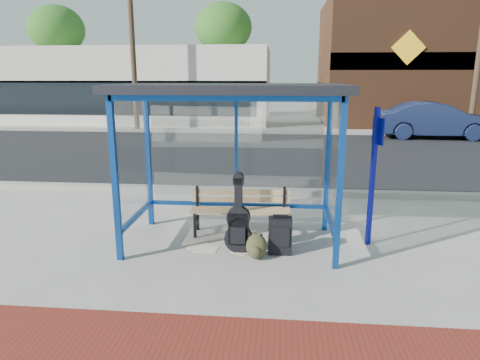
# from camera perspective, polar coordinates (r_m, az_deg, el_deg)

# --- Properties ---
(ground) EXTENTS (120.00, 120.00, 0.00)m
(ground) POSITION_cam_1_polar(r_m,az_deg,el_deg) (6.73, -1.14, -8.40)
(ground) COLOR #B2ADA0
(ground) RESTS_ON ground
(brick_paver_strip) EXTENTS (60.00, 1.00, 0.01)m
(brick_paver_strip) POSITION_cam_1_polar(r_m,az_deg,el_deg) (4.45, -5.20, -20.95)
(brick_paver_strip) COLOR maroon
(brick_paver_strip) RESTS_ON ground
(curb_near) EXTENTS (60.00, 0.25, 0.12)m
(curb_near) POSITION_cam_1_polar(r_m,az_deg,el_deg) (9.45, 0.85, -1.46)
(curb_near) COLOR gray
(curb_near) RESTS_ON ground
(street_asphalt) EXTENTS (60.00, 10.00, 0.00)m
(street_asphalt) POSITION_cam_1_polar(r_m,az_deg,el_deg) (14.44, 2.47, 3.60)
(street_asphalt) COLOR black
(street_asphalt) RESTS_ON ground
(curb_far) EXTENTS (60.00, 0.25, 0.12)m
(curb_far) POSITION_cam_1_polar(r_m,az_deg,el_deg) (19.47, 3.26, 6.39)
(curb_far) COLOR gray
(curb_far) RESTS_ON ground
(far_sidewalk) EXTENTS (60.00, 4.00, 0.01)m
(far_sidewalk) POSITION_cam_1_polar(r_m,az_deg,el_deg) (21.36, 3.46, 6.89)
(far_sidewalk) COLOR #B2ADA0
(far_sidewalk) RESTS_ON ground
(bus_shelter) EXTENTS (3.30, 1.80, 2.42)m
(bus_shelter) POSITION_cam_1_polar(r_m,az_deg,el_deg) (6.32, -1.15, 9.51)
(bus_shelter) COLOR navy
(bus_shelter) RESTS_ON ground
(storefront_white) EXTENTS (18.00, 6.04, 4.00)m
(storefront_white) POSITION_cam_1_polar(r_m,az_deg,el_deg) (26.06, -16.87, 11.96)
(storefront_white) COLOR silver
(storefront_white) RESTS_ON ground
(storefront_brown) EXTENTS (10.00, 7.08, 6.40)m
(storefront_brown) POSITION_cam_1_polar(r_m,az_deg,el_deg) (25.75, 22.55, 14.19)
(storefront_brown) COLOR #59331E
(storefront_brown) RESTS_ON ground
(tree_left) EXTENTS (3.60, 3.60, 7.03)m
(tree_left) POSITION_cam_1_polar(r_m,az_deg,el_deg) (31.94, -23.26, 17.90)
(tree_left) COLOR #4C3826
(tree_left) RESTS_ON ground
(tree_mid) EXTENTS (3.60, 3.60, 7.03)m
(tree_mid) POSITION_cam_1_polar(r_m,az_deg,el_deg) (28.59, -2.23, 19.56)
(tree_mid) COLOR #4C3826
(tree_mid) RESTS_ON ground
(utility_pole_west) EXTENTS (1.60, 0.24, 8.00)m
(utility_pole_west) POSITION_cam_1_polar(r_m,az_deg,el_deg) (20.77, -14.17, 17.66)
(utility_pole_west) COLOR #4C3826
(utility_pole_west) RESTS_ON ground
(bench) EXTENTS (1.64, 0.49, 0.77)m
(bench) POSITION_cam_1_polar(r_m,az_deg,el_deg) (7.00, 0.06, -3.74)
(bench) COLOR black
(bench) RESTS_ON ground
(guitar_bag) EXTENTS (0.42, 0.13, 1.13)m
(guitar_bag) POSITION_cam_1_polar(r_m,az_deg,el_deg) (6.27, -0.21, -6.03)
(guitar_bag) COLOR black
(guitar_bag) RESTS_ON ground
(suitcase) EXTENTS (0.35, 0.23, 0.59)m
(suitcase) POSITION_cam_1_polar(r_m,az_deg,el_deg) (6.29, 5.35, -7.39)
(suitcase) COLOR black
(suitcase) RESTS_ON ground
(backpack) EXTENTS (0.32, 0.30, 0.36)m
(backpack) POSITION_cam_1_polar(r_m,az_deg,el_deg) (6.15, 2.18, -8.91)
(backpack) COLOR #32321C
(backpack) RESTS_ON ground
(sign_post) EXTENTS (0.14, 0.25, 2.10)m
(sign_post) POSITION_cam_1_polar(r_m,az_deg,el_deg) (6.64, 17.36, 1.34)
(sign_post) COLOR #0B1083
(sign_post) RESTS_ON ground
(newspaper_a) EXTENTS (0.46, 0.44, 0.01)m
(newspaper_a) POSITION_cam_1_polar(r_m,az_deg,el_deg) (6.67, -5.71, -8.64)
(newspaper_a) COLOR white
(newspaper_a) RESTS_ON ground
(newspaper_b) EXTENTS (0.36, 0.30, 0.01)m
(newspaper_b) POSITION_cam_1_polar(r_m,az_deg,el_deg) (6.52, -4.56, -9.19)
(newspaper_b) COLOR white
(newspaper_b) RESTS_ON ground
(newspaper_c) EXTENTS (0.39, 0.42, 0.01)m
(newspaper_c) POSITION_cam_1_polar(r_m,az_deg,el_deg) (6.46, 0.37, -9.36)
(newspaper_c) COLOR white
(newspaper_c) RESTS_ON ground
(parked_car) EXTENTS (4.62, 1.79, 1.50)m
(parked_car) POSITION_cam_1_polar(r_m,az_deg,el_deg) (19.56, 24.56, 7.25)
(parked_car) COLOR #1B274C
(parked_car) RESTS_ON ground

